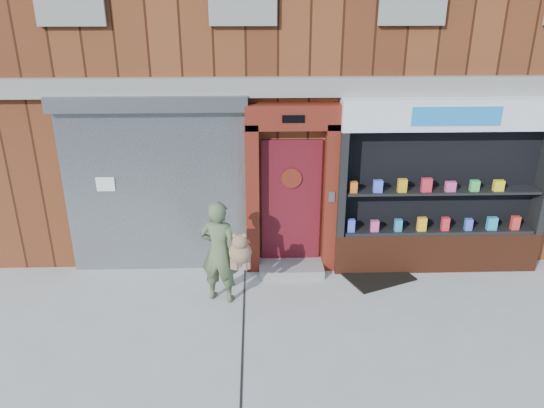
{
  "coord_description": "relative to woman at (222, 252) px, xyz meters",
  "views": [
    {
      "loc": [
        -1.33,
        -6.31,
        4.64
      ],
      "look_at": [
        -1.1,
        1.0,
        1.58
      ],
      "focal_mm": 35.0,
      "sensor_mm": 36.0,
      "label": 1
    }
  ],
  "objects": [
    {
      "name": "red_door_bay",
      "position": [
        1.13,
        0.98,
        0.61
      ],
      "size": [
        1.52,
        0.58,
        2.9
      ],
      "color": "#58180F",
      "rests_on": "ground"
    },
    {
      "name": "building",
      "position": [
        1.87,
        5.11,
        3.15
      ],
      "size": [
        12.0,
        8.16,
        8.0
      ],
      "color": "#582714",
      "rests_on": "ground"
    },
    {
      "name": "shutter_bay",
      "position": [
        -1.13,
        1.05,
        0.87
      ],
      "size": [
        3.1,
        0.3,
        3.04
      ],
      "color": "gray",
      "rests_on": "ground"
    },
    {
      "name": "doormat",
      "position": [
        2.6,
        0.62,
        -0.84
      ],
      "size": [
        1.28,
        1.11,
        0.03
      ],
      "primitive_type": "cube",
      "rotation": [
        0.0,
        0.0,
        0.4
      ],
      "color": "black",
      "rests_on": "ground"
    },
    {
      "name": "woman",
      "position": [
        0.0,
        0.0,
        0.0
      ],
      "size": [
        0.85,
        0.64,
        1.67
      ],
      "color": "#516140",
      "rests_on": "ground"
    },
    {
      "name": "ground",
      "position": [
        1.87,
        -0.88,
        -0.85
      ],
      "size": [
        80.0,
        80.0,
        0.0
      ],
      "primitive_type": "plane",
      "color": "#9E9E99",
      "rests_on": "ground"
    },
    {
      "name": "pharmacy_bay",
      "position": [
        3.62,
        0.93,
        0.52
      ],
      "size": [
        3.5,
        0.41,
        3.0
      ],
      "color": "#572514",
      "rests_on": "ground"
    }
  ]
}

